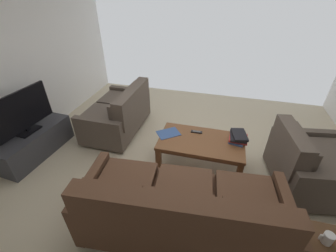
# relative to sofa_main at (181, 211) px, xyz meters

# --- Properties ---
(ground_plane) EXTENTS (5.30, 5.22, 0.01)m
(ground_plane) POSITION_rel_sofa_main_xyz_m (0.16, -1.02, -0.38)
(ground_plane) COLOR beige
(wall_right) EXTENTS (0.12, 5.22, 2.74)m
(wall_right) POSITION_rel_sofa_main_xyz_m (2.82, -1.02, 0.99)
(wall_right) COLOR white
(wall_right) RESTS_ON ground
(sofa_main) EXTENTS (2.11, 1.03, 0.90)m
(sofa_main) POSITION_rel_sofa_main_xyz_m (0.00, 0.00, 0.00)
(sofa_main) COLOR black
(sofa_main) RESTS_ON ground
(loveseat_near) EXTENTS (0.84, 1.32, 0.84)m
(loveseat_near) POSITION_rel_sofa_main_xyz_m (1.46, -1.67, -0.02)
(loveseat_near) COLOR black
(loveseat_near) RESTS_ON ground
(coffee_table) EXTENTS (1.16, 0.65, 0.47)m
(coffee_table) POSITION_rel_sofa_main_xyz_m (-0.05, -1.09, 0.02)
(coffee_table) COLOR brown
(coffee_table) RESTS_ON ground
(tv_stand) EXTENTS (0.56, 1.19, 0.42)m
(tv_stand) POSITION_rel_sofa_main_xyz_m (2.47, -0.73, -0.17)
(tv_stand) COLOR #38383D
(tv_stand) RESTS_ON ground
(flat_tv) EXTENTS (0.22, 0.97, 0.62)m
(flat_tv) POSITION_rel_sofa_main_xyz_m (2.47, -0.73, 0.36)
(flat_tv) COLOR black
(flat_tv) RESTS_ON tv_stand
(armchair_side) EXTENTS (0.99, 1.08, 0.86)m
(armchair_side) POSITION_rel_sofa_main_xyz_m (-1.40, -1.07, -0.02)
(armchair_side) COLOR black
(armchair_side) RESTS_ON ground
(coffee_mug) EXTENTS (0.10, 0.08, 0.10)m
(coffee_mug) POSITION_rel_sofa_main_xyz_m (-1.20, 0.09, 0.20)
(coffee_mug) COLOR white
(coffee_mug) RESTS_ON end_table
(book_stack) EXTENTS (0.25, 0.32, 0.11)m
(book_stack) POSITION_rel_sofa_main_xyz_m (-0.53, -1.22, 0.14)
(book_stack) COLOR #385693
(book_stack) RESTS_ON coffee_table
(tv_remote) EXTENTS (0.16, 0.05, 0.02)m
(tv_remote) POSITION_rel_sofa_main_xyz_m (0.04, -1.26, 0.10)
(tv_remote) COLOR black
(tv_remote) RESTS_ON coffee_table
(loose_magazine) EXTENTS (0.38, 0.37, 0.01)m
(loose_magazine) POSITION_rel_sofa_main_xyz_m (0.43, -1.14, 0.09)
(loose_magazine) COLOR #385693
(loose_magazine) RESTS_ON coffee_table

